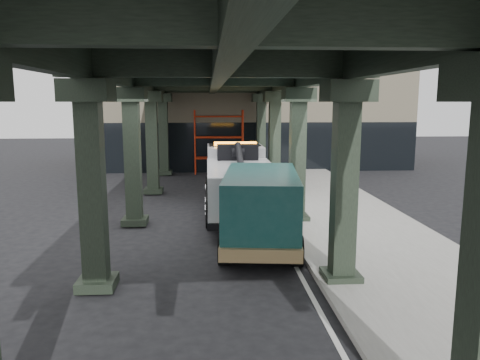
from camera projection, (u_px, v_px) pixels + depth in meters
name	position (u px, v px, depth m)	size (l,w,h in m)	color
ground	(230.00, 239.00, 15.50)	(90.00, 90.00, 0.00)	black
sidewalk	(345.00, 220.00, 17.76)	(5.00, 40.00, 0.15)	gray
lane_stripe	(272.00, 223.00, 17.58)	(0.12, 38.00, 0.01)	silver
viaduct	(215.00, 74.00, 16.54)	(7.40, 32.00, 6.40)	black
building	(244.00, 109.00, 34.65)	(22.00, 10.00, 8.00)	#C6B793
scaffolding	(219.00, 140.00, 29.56)	(3.08, 0.88, 4.00)	red
tow_truck	(238.00, 179.00, 19.06)	(2.72, 8.87, 2.90)	black
towed_van	(261.00, 206.00, 14.66)	(2.92, 6.09, 2.38)	#113F3D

